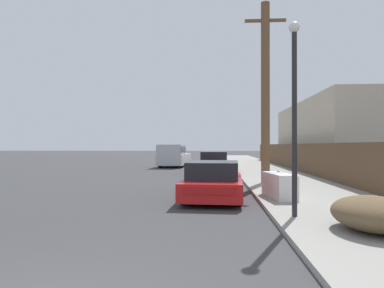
% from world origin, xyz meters
% --- Properties ---
extents(sidewalk_curb, '(4.20, 63.00, 0.12)m').
position_xyz_m(sidewalk_curb, '(5.30, 23.50, 0.06)').
color(sidewalk_curb, gray).
rests_on(sidewalk_curb, ground).
extents(discarded_fridge, '(0.86, 1.87, 0.79)m').
position_xyz_m(discarded_fridge, '(3.88, 7.78, 0.50)').
color(discarded_fridge, white).
rests_on(discarded_fridge, sidewalk_curb).
extents(parked_sports_car_red, '(2.10, 4.57, 1.25)m').
position_xyz_m(parked_sports_car_red, '(1.81, 8.23, 0.57)').
color(parked_sports_car_red, red).
rests_on(parked_sports_car_red, ground).
extents(car_parked_mid, '(2.01, 4.54, 1.39)m').
position_xyz_m(car_parked_mid, '(1.73, 18.45, 0.65)').
color(car_parked_mid, '#5B1E19').
rests_on(car_parked_mid, ground).
extents(pickup_truck, '(2.34, 5.97, 1.84)m').
position_xyz_m(pickup_truck, '(-1.56, 25.12, 0.92)').
color(pickup_truck, silver).
rests_on(pickup_truck, ground).
extents(utility_pole, '(1.80, 0.38, 7.96)m').
position_xyz_m(utility_pole, '(4.08, 12.04, 4.17)').
color(utility_pole, brown).
rests_on(utility_pole, sidewalk_curb).
extents(street_lamp, '(0.26, 0.26, 4.53)m').
position_xyz_m(street_lamp, '(3.70, 4.89, 2.76)').
color(street_lamp, '#232326').
rests_on(street_lamp, sidewalk_curb).
extents(brush_pile, '(1.51, 1.88, 0.67)m').
position_xyz_m(brush_pile, '(4.90, 3.63, 0.45)').
color(brush_pile, brown).
rests_on(brush_pile, sidewalk_curb).
extents(wooden_fence, '(0.08, 38.13, 1.76)m').
position_xyz_m(wooden_fence, '(7.25, 18.66, 1.00)').
color(wooden_fence, brown).
rests_on(wooden_fence, sidewalk_curb).
extents(building_right_house, '(6.00, 15.94, 4.99)m').
position_xyz_m(building_right_house, '(11.14, 23.19, 2.50)').
color(building_right_house, beige).
rests_on(building_right_house, ground).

